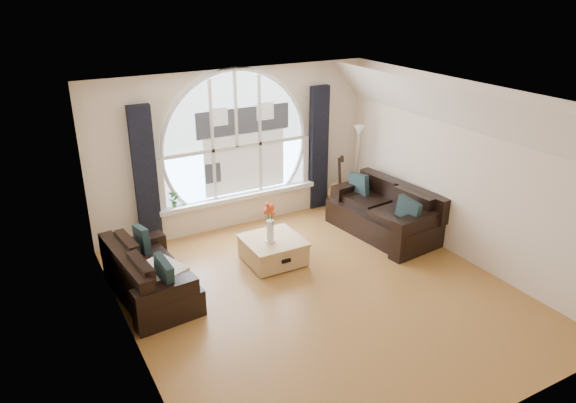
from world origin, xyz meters
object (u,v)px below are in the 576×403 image
object	(u,v)px
vase_flowers	(270,218)
potted_plant	(174,199)
sofa_left	(150,271)
floor_lamp	(357,168)
sofa_right	(383,212)
coffee_chest	(273,249)
guitar	(338,181)

from	to	relation	value
vase_flowers	potted_plant	distance (m)	1.86
vase_flowers	potted_plant	bearing A→B (deg)	121.18
sofa_left	floor_lamp	distance (m)	4.41
sofa_right	potted_plant	size ratio (longest dim) A/B	6.44
sofa_right	floor_lamp	xyz separation A→B (m)	(0.24, 1.11, 0.40)
sofa_left	potted_plant	xyz separation A→B (m)	(0.87, 1.62, 0.30)
vase_flowers	floor_lamp	distance (m)	2.66
coffee_chest	vase_flowers	distance (m)	0.57
potted_plant	sofa_right	bearing A→B (deg)	-26.42
sofa_right	guitar	distance (m)	1.32
vase_flowers	coffee_chest	bearing A→B (deg)	37.38
coffee_chest	floor_lamp	size ratio (longest dim) A/B	0.54
guitar	sofa_right	bearing A→B (deg)	-70.92
sofa_right	vase_flowers	world-z (taller)	vase_flowers
guitar	coffee_chest	bearing A→B (deg)	-130.80
vase_flowers	floor_lamp	world-z (taller)	floor_lamp
potted_plant	sofa_left	bearing A→B (deg)	-118.16
sofa_right	guitar	bearing A→B (deg)	85.78
sofa_left	floor_lamp	xyz separation A→B (m)	(4.23, 1.18, 0.40)
sofa_right	coffee_chest	size ratio (longest dim) A/B	2.22
sofa_right	vase_flowers	bearing A→B (deg)	174.52
sofa_right	coffee_chest	distance (m)	2.10
sofa_right	sofa_left	bearing A→B (deg)	174.49
coffee_chest	potted_plant	xyz separation A→B (m)	(-1.04, 1.53, 0.49)
sofa_left	vase_flowers	bearing A→B (deg)	-4.85
sofa_left	vase_flowers	size ratio (longest dim) A/B	2.35
sofa_right	guitar	xyz separation A→B (m)	(-0.05, 1.31, 0.13)
sofa_right	guitar	size ratio (longest dim) A/B	1.80
vase_flowers	floor_lamp	xyz separation A→B (m)	(2.40, 1.15, 0.03)
coffee_chest	potted_plant	bearing A→B (deg)	124.24
sofa_left	potted_plant	bearing A→B (deg)	56.11
guitar	potted_plant	xyz separation A→B (m)	(-3.07, 0.24, 0.17)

